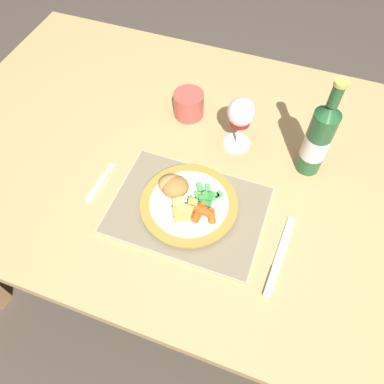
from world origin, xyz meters
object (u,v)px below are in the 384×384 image
object	(u,v)px
dinner_plate	(190,205)
wine_glass	(241,115)
dining_table	(209,176)
drinking_cup	(189,104)
fork	(99,184)
bottle	(318,139)
table_knife	(278,262)

from	to	relation	value
dinner_plate	wine_glass	distance (m)	0.27
dining_table	drinking_cup	bearing A→B (deg)	128.60
fork	drinking_cup	xyz separation A→B (m)	(0.13, 0.32, 0.04)
fork	drinking_cup	size ratio (longest dim) A/B	1.47
wine_glass	dinner_plate	bearing A→B (deg)	-101.28
dining_table	fork	world-z (taller)	fork
dinner_plate	wine_glass	world-z (taller)	wine_glass
fork	bottle	size ratio (longest dim) A/B	0.45
bottle	fork	bearing A→B (deg)	-153.74
dining_table	bottle	xyz separation A→B (m)	(0.25, 0.06, 0.19)
fork	table_knife	xyz separation A→B (m)	(0.48, -0.05, 0.00)
table_knife	dinner_plate	bearing A→B (deg)	164.11
table_knife	dining_table	bearing A→B (deg)	135.80
dining_table	wine_glass	xyz separation A→B (m)	(0.05, 0.08, 0.19)
dinner_plate	drinking_cup	size ratio (longest dim) A/B	2.75
dining_table	bottle	distance (m)	0.32
table_knife	wine_glass	world-z (taller)	wine_glass
dining_table	drinking_cup	size ratio (longest dim) A/B	18.01
bottle	drinking_cup	distance (m)	0.38
dinner_plate	drinking_cup	distance (m)	0.33
dining_table	fork	distance (m)	0.31
dining_table	fork	bearing A→B (deg)	-143.59
drinking_cup	dining_table	bearing A→B (deg)	-51.40
dining_table	dinner_plate	world-z (taller)	dinner_plate
wine_glass	drinking_cup	world-z (taller)	wine_glass
bottle	drinking_cup	world-z (taller)	bottle
dinner_plate	table_knife	bearing A→B (deg)	-15.89
wine_glass	drinking_cup	size ratio (longest dim) A/B	1.82
table_knife	wine_glass	distance (m)	0.38
dinner_plate	drinking_cup	world-z (taller)	drinking_cup
fork	drinking_cup	distance (m)	0.35
table_knife	drinking_cup	world-z (taller)	drinking_cup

